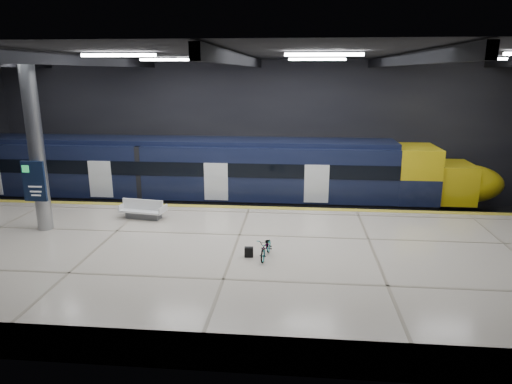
# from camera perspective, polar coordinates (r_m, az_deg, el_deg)

# --- Properties ---
(ground) EXTENTS (30.00, 30.00, 0.00)m
(ground) POSITION_cam_1_polar(r_m,az_deg,el_deg) (19.40, -1.66, -7.40)
(ground) COLOR black
(ground) RESTS_ON ground
(room_shell) EXTENTS (30.10, 16.10, 8.05)m
(room_shell) POSITION_cam_1_polar(r_m,az_deg,el_deg) (18.04, -1.80, 9.67)
(room_shell) COLOR black
(room_shell) RESTS_ON ground
(platform) EXTENTS (30.00, 11.00, 1.10)m
(platform) POSITION_cam_1_polar(r_m,az_deg,el_deg) (16.90, -2.70, -8.86)
(platform) COLOR beige
(platform) RESTS_ON ground
(safety_strip) EXTENTS (30.00, 0.40, 0.01)m
(safety_strip) POSITION_cam_1_polar(r_m,az_deg,el_deg) (21.61, -0.81, -1.93)
(safety_strip) COLOR gold
(safety_strip) RESTS_ON platform
(rails) EXTENTS (30.00, 1.52, 0.16)m
(rails) POSITION_cam_1_polar(r_m,az_deg,el_deg) (24.53, -0.13, -2.39)
(rails) COLOR gray
(rails) RESTS_ON ground
(train) EXTENTS (29.40, 2.84, 3.79)m
(train) POSITION_cam_1_polar(r_m,az_deg,el_deg) (24.48, -7.22, 2.25)
(train) COLOR black
(train) RESTS_ON ground
(bench) EXTENTS (2.06, 1.10, 0.86)m
(bench) POSITION_cam_1_polar(r_m,az_deg,el_deg) (20.55, -13.91, -2.40)
(bench) COLOR #595B60
(bench) RESTS_ON platform
(bicycle) EXTENTS (0.69, 1.46, 0.73)m
(bicycle) POSITION_cam_1_polar(r_m,az_deg,el_deg) (15.82, 1.28, -6.94)
(bicycle) COLOR #99999E
(bicycle) RESTS_ON platform
(pannier_bag) EXTENTS (0.31, 0.20, 0.35)m
(pannier_bag) POSITION_cam_1_polar(r_m,az_deg,el_deg) (15.94, -0.90, -7.51)
(pannier_bag) COLOR black
(pannier_bag) RESTS_ON platform
(info_column) EXTENTS (0.90, 0.78, 6.90)m
(info_column) POSITION_cam_1_polar(r_m,az_deg,el_deg) (19.86, -25.83, 5.03)
(info_column) COLOR #9EA0A5
(info_column) RESTS_ON platform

